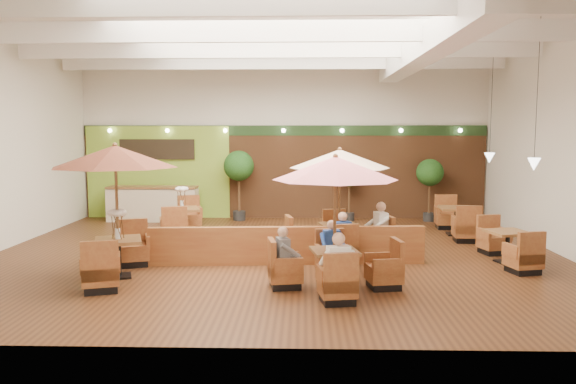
{
  "coord_description": "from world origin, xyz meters",
  "views": [
    {
      "loc": [
        0.69,
        -13.56,
        3.03
      ],
      "look_at": [
        0.3,
        0.5,
        1.5
      ],
      "focal_mm": 35.0,
      "sensor_mm": 36.0,
      "label": 1
    }
  ],
  "objects_px": {
    "diner_4": "(379,224)",
    "topiary_0": "(239,169)",
    "table_5": "(456,221)",
    "table_3": "(182,219)",
    "service_counter": "(153,204)",
    "booth_divider": "(287,246)",
    "topiary_2": "(430,175)",
    "table_4": "(507,247)",
    "diner_1": "(332,241)",
    "topiary_1": "(349,176)",
    "diner_2": "(285,250)",
    "table_1": "(335,197)",
    "table_2": "(339,182)",
    "table_0": "(116,176)",
    "diner_3": "(342,232)",
    "diner_0": "(338,260)"
  },
  "relations": [
    {
      "from": "topiary_1",
      "to": "diner_2",
      "type": "relative_size",
      "value": 2.78
    },
    {
      "from": "table_0",
      "to": "table_3",
      "type": "distance_m",
      "value": 4.87
    },
    {
      "from": "diner_1",
      "to": "diner_4",
      "type": "xyz_separation_m",
      "value": [
        1.24,
        1.98,
        0.05
      ]
    },
    {
      "from": "topiary_0",
      "to": "diner_4",
      "type": "bearing_deg",
      "value": -52.61
    },
    {
      "from": "booth_divider",
      "to": "diner_4",
      "type": "xyz_separation_m",
      "value": [
        2.21,
        1.04,
        0.34
      ]
    },
    {
      "from": "booth_divider",
      "to": "diner_3",
      "type": "height_order",
      "value": "diner_3"
    },
    {
      "from": "booth_divider",
      "to": "table_4",
      "type": "xyz_separation_m",
      "value": [
        5.08,
        0.3,
        -0.07
      ]
    },
    {
      "from": "table_0",
      "to": "diner_2",
      "type": "bearing_deg",
      "value": -29.11
    },
    {
      "from": "booth_divider",
      "to": "diner_4",
      "type": "distance_m",
      "value": 2.46
    },
    {
      "from": "table_5",
      "to": "topiary_0",
      "type": "bearing_deg",
      "value": 163.63
    },
    {
      "from": "table_1",
      "to": "diner_1",
      "type": "relative_size",
      "value": 3.7
    },
    {
      "from": "table_0",
      "to": "diner_1",
      "type": "relative_size",
      "value": 4.08
    },
    {
      "from": "diner_1",
      "to": "table_0",
      "type": "bearing_deg",
      "value": -5.83
    },
    {
      "from": "table_2",
      "to": "table_3",
      "type": "bearing_deg",
      "value": 140.03
    },
    {
      "from": "table_0",
      "to": "diner_2",
      "type": "xyz_separation_m",
      "value": [
        3.49,
        -0.67,
        -1.38
      ]
    },
    {
      "from": "service_counter",
      "to": "booth_divider",
      "type": "height_order",
      "value": "service_counter"
    },
    {
      "from": "topiary_1",
      "to": "topiary_2",
      "type": "relative_size",
      "value": 0.98
    },
    {
      "from": "table_3",
      "to": "topiary_2",
      "type": "relative_size",
      "value": 1.4
    },
    {
      "from": "topiary_0",
      "to": "service_counter",
      "type": "bearing_deg",
      "value": -176.06
    },
    {
      "from": "service_counter",
      "to": "topiary_0",
      "type": "distance_m",
      "value": 3.14
    },
    {
      "from": "diner_1",
      "to": "booth_divider",
      "type": "bearing_deg",
      "value": -53.66
    },
    {
      "from": "service_counter",
      "to": "diner_3",
      "type": "bearing_deg",
      "value": -45.36
    },
    {
      "from": "topiary_1",
      "to": "diner_4",
      "type": "xyz_separation_m",
      "value": [
        0.3,
        -5.27,
        -0.75
      ]
    },
    {
      "from": "diner_2",
      "to": "diner_4",
      "type": "bearing_deg",
      "value": 126.18
    },
    {
      "from": "table_4",
      "to": "topiary_0",
      "type": "distance_m",
      "value": 9.26
    },
    {
      "from": "table_0",
      "to": "table_5",
      "type": "relative_size",
      "value": 1.03
    },
    {
      "from": "table_5",
      "to": "diner_0",
      "type": "height_order",
      "value": "diner_0"
    },
    {
      "from": "table_1",
      "to": "table_3",
      "type": "height_order",
      "value": "table_1"
    },
    {
      "from": "table_0",
      "to": "diner_1",
      "type": "bearing_deg",
      "value": -14.58
    },
    {
      "from": "table_2",
      "to": "diner_1",
      "type": "relative_size",
      "value": 3.78
    },
    {
      "from": "topiary_2",
      "to": "table_4",
      "type": "bearing_deg",
      "value": -85.49
    },
    {
      "from": "table_5",
      "to": "topiary_2",
      "type": "relative_size",
      "value": 1.34
    },
    {
      "from": "diner_4",
      "to": "topiary_0",
      "type": "bearing_deg",
      "value": 23.15
    },
    {
      "from": "topiary_1",
      "to": "diner_1",
      "type": "relative_size",
      "value": 2.9
    },
    {
      "from": "booth_divider",
      "to": "table_3",
      "type": "xyz_separation_m",
      "value": [
        -3.13,
        3.36,
        0.07
      ]
    },
    {
      "from": "table_3",
      "to": "topiary_0",
      "type": "xyz_separation_m",
      "value": [
        1.31,
        2.95,
        1.27
      ]
    },
    {
      "from": "diner_1",
      "to": "diner_2",
      "type": "height_order",
      "value": "diner_2"
    },
    {
      "from": "topiary_0",
      "to": "topiary_2",
      "type": "distance_m",
      "value": 6.43
    },
    {
      "from": "topiary_0",
      "to": "diner_4",
      "type": "height_order",
      "value": "topiary_0"
    },
    {
      "from": "table_1",
      "to": "topiary_2",
      "type": "distance_m",
      "value": 8.98
    },
    {
      "from": "table_1",
      "to": "topiary_1",
      "type": "relative_size",
      "value": 1.28
    },
    {
      "from": "table_0",
      "to": "topiary_0",
      "type": "height_order",
      "value": "table_0"
    },
    {
      "from": "diner_2",
      "to": "topiary_1",
      "type": "bearing_deg",
      "value": 149.92
    },
    {
      "from": "table_1",
      "to": "diner_1",
      "type": "height_order",
      "value": "table_1"
    },
    {
      "from": "booth_divider",
      "to": "diner_3",
      "type": "xyz_separation_m",
      "value": [
        1.24,
        0.07,
        0.31
      ]
    },
    {
      "from": "table_3",
      "to": "topiary_1",
      "type": "xyz_separation_m",
      "value": [
        5.04,
        2.95,
        1.03
      ]
    },
    {
      "from": "table_5",
      "to": "diner_0",
      "type": "relative_size",
      "value": 3.45
    },
    {
      "from": "table_2",
      "to": "diner_2",
      "type": "height_order",
      "value": "table_2"
    },
    {
      "from": "booth_divider",
      "to": "diner_3",
      "type": "relative_size",
      "value": 8.33
    },
    {
      "from": "diner_0",
      "to": "table_5",
      "type": "bearing_deg",
      "value": 46.24
    }
  ]
}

